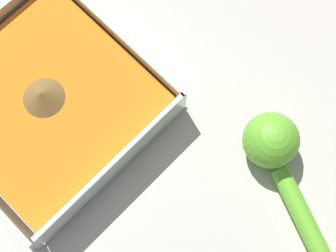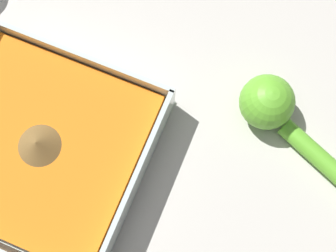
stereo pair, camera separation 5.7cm
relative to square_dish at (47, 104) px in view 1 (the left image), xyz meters
The scene contains 3 objects.
ground_plane 0.03m from the square_dish, ahead, with size 4.00×4.00×0.00m, color beige.
square_dish is the anchor object (origin of this frame).
lemon_squeezer 0.30m from the square_dish, 149.39° to the right, with size 0.22×0.12×0.07m.
Camera 1 is at (-0.26, 0.02, 0.58)m, focal length 50.00 mm.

